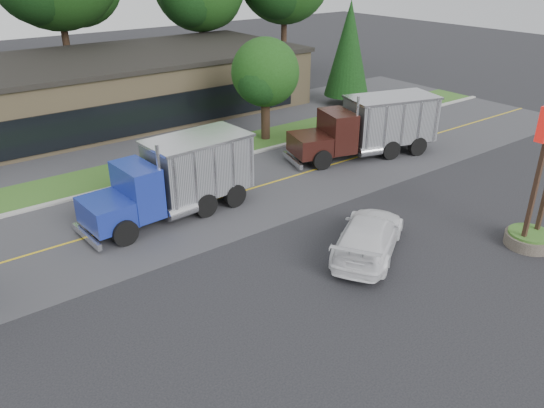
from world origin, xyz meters
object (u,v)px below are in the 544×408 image
(rally_car, at_px, (369,236))
(dump_truck_blue, at_px, (178,176))
(bilo_sign, at_px, (538,201))
(dump_truck_maroon, at_px, (372,125))

(rally_car, bearing_deg, dump_truck_blue, -3.57)
(bilo_sign, bearing_deg, rally_car, 148.10)
(dump_truck_blue, relative_size, dump_truck_maroon, 0.89)
(bilo_sign, relative_size, dump_truck_blue, 0.74)
(dump_truck_blue, bearing_deg, dump_truck_maroon, 176.86)
(bilo_sign, xyz_separation_m, rally_car, (-5.70, 3.55, -1.25))
(dump_truck_maroon, bearing_deg, rally_car, 58.87)
(dump_truck_maroon, relative_size, rally_car, 1.69)
(bilo_sign, xyz_separation_m, dump_truck_maroon, (2.71, 11.44, -0.21))
(dump_truck_blue, height_order, dump_truck_maroon, same)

